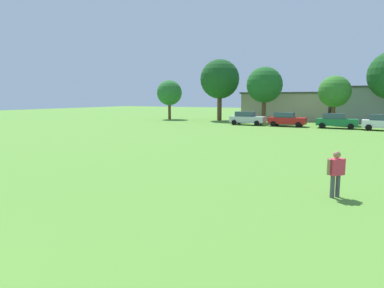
{
  "coord_description": "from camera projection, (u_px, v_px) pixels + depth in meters",
  "views": [
    {
      "loc": [
        8.44,
        -0.4,
        3.41
      ],
      "look_at": [
        3.27,
        9.48,
        1.86
      ],
      "focal_mm": 31.19,
      "sensor_mm": 36.0,
      "label": 1
    }
  ],
  "objects": [
    {
      "name": "tree_far_left",
      "position": [
        169.0,
        93.0,
        53.03
      ],
      "size": [
        3.97,
        3.97,
        6.19
      ],
      "color": "brown",
      "rests_on": "ground"
    },
    {
      "name": "adult_bystander",
      "position": [
        336.0,
        170.0,
        11.41
      ],
      "size": [
        0.57,
        0.61,
        1.62
      ],
      "rotation": [
        0.0,
        0.0,
        4.0
      ],
      "color": "#4C4C51",
      "rests_on": "ground"
    },
    {
      "name": "tree_left",
      "position": [
        220.0,
        79.0,
        49.99
      ],
      "size": [
        5.85,
        5.85,
        9.12
      ],
      "color": "brown",
      "rests_on": "ground"
    },
    {
      "name": "parked_car_silver_0",
      "position": [
        247.0,
        118.0,
        42.16
      ],
      "size": [
        4.3,
        2.02,
        1.68
      ],
      "color": "silver",
      "rests_on": "ground"
    },
    {
      "name": "house_left",
      "position": [
        287.0,
        106.0,
        52.13
      ],
      "size": [
        13.23,
        6.83,
        4.25
      ],
      "color": "tan",
      "rests_on": "ground"
    },
    {
      "name": "ground_plane",
      "position": [
        263.0,
        135.0,
        31.02
      ],
      "size": [
        160.0,
        160.0,
        0.0
      ],
      "primitive_type": "plane",
      "color": "#568C33"
    },
    {
      "name": "parked_car_green_2",
      "position": [
        336.0,
        121.0,
        37.45
      ],
      "size": [
        4.3,
        2.02,
        1.68
      ],
      "color": "#196B38",
      "rests_on": "ground"
    },
    {
      "name": "tree_center_right",
      "position": [
        335.0,
        92.0,
        42.1
      ],
      "size": [
        3.98,
        3.98,
        6.2
      ],
      "color": "brown",
      "rests_on": "ground"
    },
    {
      "name": "parked_car_red_1",
      "position": [
        287.0,
        119.0,
        39.96
      ],
      "size": [
        4.3,
        2.02,
        1.68
      ],
      "color": "red",
      "rests_on": "ground"
    },
    {
      "name": "parked_car_white_3",
      "position": [
        384.0,
        122.0,
        34.89
      ],
      "size": [
        4.3,
        2.02,
        1.68
      ],
      "color": "white",
      "rests_on": "ground"
    },
    {
      "name": "tree_center_left",
      "position": [
        264.0,
        85.0,
        45.73
      ],
      "size": [
        4.9,
        4.9,
        7.63
      ],
      "color": "brown",
      "rests_on": "ground"
    }
  ]
}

